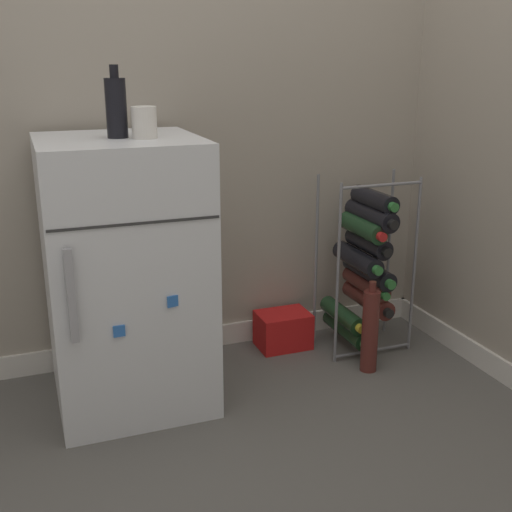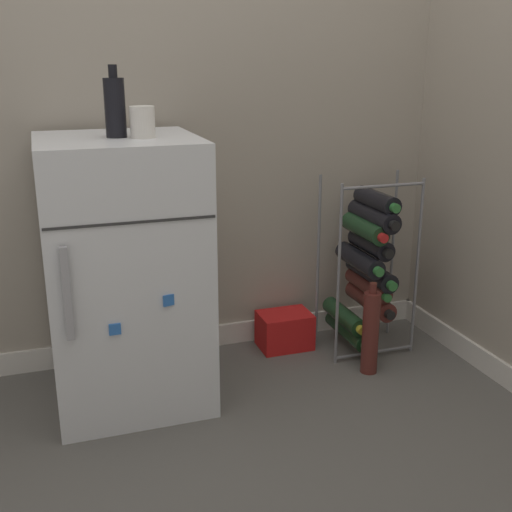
{
  "view_description": "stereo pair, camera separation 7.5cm",
  "coord_description": "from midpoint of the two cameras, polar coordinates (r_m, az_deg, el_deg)",
  "views": [
    {
      "loc": [
        -0.64,
        -1.78,
        1.17
      ],
      "look_at": [
        0.15,
        0.35,
        0.46
      ],
      "focal_mm": 45.0,
      "sensor_mm": 36.0,
      "label": 1
    },
    {
      "loc": [
        -0.57,
        -1.81,
        1.17
      ],
      "look_at": [
        0.15,
        0.35,
        0.46
      ],
      "focal_mm": 45.0,
      "sensor_mm": 36.0,
      "label": 2
    }
  ],
  "objects": [
    {
      "name": "mini_fridge",
      "position": [
        2.24,
        -10.64,
        -1.48
      ],
      "size": [
        0.52,
        0.55,
        0.92
      ],
      "color": "silver",
      "rests_on": "ground_plane"
    },
    {
      "name": "fridge_top_bottle",
      "position": [
        2.12,
        -11.42,
        12.89
      ],
      "size": [
        0.07,
        0.07,
        0.22
      ],
      "color": "black",
      "rests_on": "mini_fridge"
    },
    {
      "name": "soda_box",
      "position": [
        2.71,
        3.36,
        -6.6
      ],
      "size": [
        0.22,
        0.16,
        0.15
      ],
      "color": "red",
      "rests_on": "ground_plane"
    },
    {
      "name": "loose_bottle_floor",
      "position": [
        2.51,
        11.0,
        -6.66
      ],
      "size": [
        0.06,
        0.06,
        0.37
      ],
      "color": "#56231E",
      "rests_on": "ground_plane"
    },
    {
      "name": "fridge_top_cup",
      "position": [
        2.09,
        -9.03,
        11.67
      ],
      "size": [
        0.08,
        0.08,
        0.1
      ],
      "color": "silver",
      "rests_on": "mini_fridge"
    },
    {
      "name": "ground_plane",
      "position": [
        2.23,
        0.06,
        -14.4
      ],
      "size": [
        14.0,
        14.0,
        0.0
      ],
      "primitive_type": "plane",
      "color": "#56544F"
    },
    {
      "name": "wine_rack",
      "position": [
        2.64,
        10.52,
        -0.81
      ],
      "size": [
        0.36,
        0.33,
        0.73
      ],
      "color": "slate",
      "rests_on": "ground_plane"
    },
    {
      "name": "wall_back",
      "position": [
        2.51,
        -4.88,
        18.81
      ],
      "size": [
        6.98,
        0.07,
        2.5
      ],
      "color": "#9E9384",
      "rests_on": "ground_plane"
    }
  ]
}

